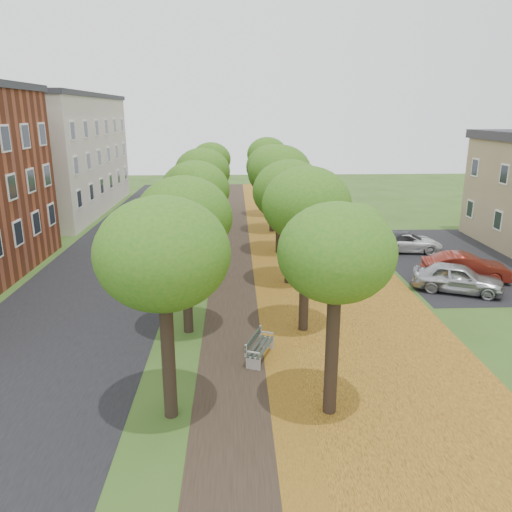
{
  "coord_description": "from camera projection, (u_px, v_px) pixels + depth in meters",
  "views": [
    {
      "loc": [
        -0.21,
        -13.22,
        8.8
      ],
      "look_at": [
        0.72,
        8.55,
        2.5
      ],
      "focal_mm": 35.0,
      "sensor_mm": 36.0,
      "label": 1
    }
  ],
  "objects": [
    {
      "name": "car_white",
      "position": [
        407.0,
        242.0,
        32.59
      ],
      "size": [
        4.64,
        2.47,
        1.24
      ],
      "primitive_type": "imported",
      "rotation": [
        0.0,
        0.0,
        1.48
      ],
      "color": "silver",
      "rests_on": "ground"
    },
    {
      "name": "tree_row_east",
      "position": [
        284.0,
        182.0,
        28.26
      ],
      "size": [
        3.64,
        33.64,
        6.57
      ],
      "color": "black",
      "rests_on": "ground"
    },
    {
      "name": "car_grey",
      "position": [
        406.0,
        241.0,
        32.8
      ],
      "size": [
        4.71,
        2.82,
        1.28
      ],
      "primitive_type": "imported",
      "rotation": [
        0.0,
        0.0,
        1.82
      ],
      "color": "#333338",
      "rests_on": "ground"
    },
    {
      "name": "car_silver",
      "position": [
        458.0,
        278.0,
        25.17
      ],
      "size": [
        4.71,
        3.38,
        1.49
      ],
      "primitive_type": "imported",
      "rotation": [
        0.0,
        0.0,
        1.15
      ],
      "color": "#A5A5AA",
      "rests_on": "ground"
    },
    {
      "name": "leaf_verge",
      "position": [
        323.0,
        265.0,
        29.74
      ],
      "size": [
        7.5,
        70.0,
        0.01
      ],
      "primitive_type": "cube",
      "color": "#B37F21",
      "rests_on": "ground"
    },
    {
      "name": "footpath",
      "position": [
        239.0,
        266.0,
        29.54
      ],
      "size": [
        3.2,
        70.0,
        0.01
      ],
      "primitive_type": "cube",
      "color": "black",
      "rests_on": "ground"
    },
    {
      "name": "tree_row_west",
      "position": [
        199.0,
        183.0,
        28.07
      ],
      "size": [
        3.64,
        33.64,
        6.57
      ],
      "color": "black",
      "rests_on": "ground"
    },
    {
      "name": "bench",
      "position": [
        259.0,
        347.0,
        18.41
      ],
      "size": [
        1.17,
        1.96,
        0.9
      ],
      "rotation": [
        0.0,
        0.0,
        1.21
      ],
      "color": "#242D26",
      "rests_on": "ground"
    },
    {
      "name": "building_cream",
      "position": [
        47.0,
        154.0,
        44.67
      ],
      "size": [
        10.3,
        20.3,
        10.4
      ],
      "color": "beige",
      "rests_on": "ground"
    },
    {
      "name": "parking_lot",
      "position": [
        456.0,
        259.0,
        31.05
      ],
      "size": [
        9.0,
        16.0,
        0.01
      ],
      "primitive_type": "cube",
      "color": "black",
      "rests_on": "ground"
    },
    {
      "name": "car_red",
      "position": [
        466.0,
        267.0,
        26.89
      ],
      "size": [
        4.7,
        2.26,
        1.48
      ],
      "primitive_type": "imported",
      "rotation": [
        0.0,
        0.0,
        1.41
      ],
      "color": "maroon",
      "rests_on": "ground"
    },
    {
      "name": "street_asphalt",
      "position": [
        111.0,
        268.0,
        29.23
      ],
      "size": [
        8.0,
        70.0,
        0.01
      ],
      "primitive_type": "cube",
      "color": "black",
      "rests_on": "ground"
    },
    {
      "name": "ground",
      "position": [
        244.0,
        413.0,
        15.14
      ],
      "size": [
        120.0,
        120.0,
        0.0
      ],
      "primitive_type": "plane",
      "color": "#2D4C19",
      "rests_on": "ground"
    }
  ]
}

